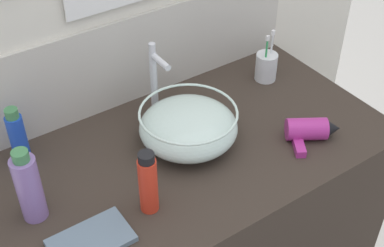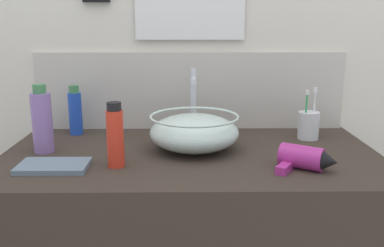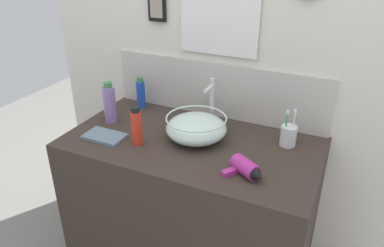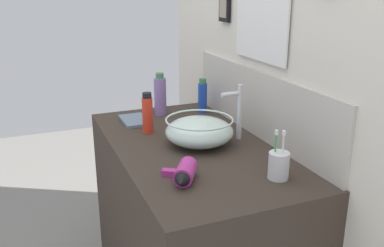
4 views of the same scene
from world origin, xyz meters
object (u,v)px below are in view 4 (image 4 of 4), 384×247
(faucet, at_px, (238,109))
(glass_bowl_sink, at_px, (199,131))
(hair_drier, at_px, (184,174))
(lotion_bottle, at_px, (160,95))
(soap_dispenser, at_px, (148,114))
(shampoo_bottle, at_px, (203,96))
(hand_towel, at_px, (135,120))
(toothbrush_cup, at_px, (279,165))

(faucet, bearing_deg, glass_bowl_sink, -90.00)
(hair_drier, distance_m, lotion_bottle, 0.85)
(soap_dispenser, height_order, shampoo_bottle, soap_dispenser)
(soap_dispenser, bearing_deg, glass_bowl_sink, 34.80)
(soap_dispenser, bearing_deg, lotion_bottle, 150.48)
(soap_dispenser, distance_m, lotion_bottle, 0.30)
(glass_bowl_sink, height_order, faucet, faucet)
(soap_dispenser, distance_m, hand_towel, 0.20)
(shampoo_bottle, relative_size, hand_towel, 0.92)
(shampoo_bottle, bearing_deg, hair_drier, -27.90)
(faucet, distance_m, lotion_bottle, 0.54)
(hair_drier, bearing_deg, toothbrush_cup, 73.20)
(glass_bowl_sink, bearing_deg, lotion_bottle, -178.20)
(faucet, xyz_separation_m, soap_dispenser, (-0.24, -0.35, -0.05))
(glass_bowl_sink, distance_m, faucet, 0.21)
(hand_towel, bearing_deg, shampoo_bottle, 94.35)
(faucet, xyz_separation_m, hair_drier, (0.33, -0.39, -0.11))
(soap_dispenser, relative_size, shampoo_bottle, 1.04)
(toothbrush_cup, height_order, shampoo_bottle, toothbrush_cup)
(hair_drier, distance_m, toothbrush_cup, 0.35)
(toothbrush_cup, distance_m, lotion_bottle, 0.94)
(faucet, relative_size, toothbrush_cup, 1.34)
(lotion_bottle, relative_size, hand_towel, 1.11)
(soap_dispenser, xyz_separation_m, lotion_bottle, (-0.26, 0.15, 0.01))
(glass_bowl_sink, distance_m, shampoo_bottle, 0.50)
(soap_dispenser, height_order, lotion_bottle, lotion_bottle)
(hand_towel, bearing_deg, glass_bowl_sink, 23.48)
(toothbrush_cup, xyz_separation_m, hand_towel, (-0.85, -0.32, -0.04))
(toothbrush_cup, xyz_separation_m, lotion_bottle, (-0.93, -0.15, 0.05))
(glass_bowl_sink, xyz_separation_m, soap_dispenser, (-0.24, -0.17, 0.03))
(hair_drier, height_order, soap_dispenser, soap_dispenser)
(shampoo_bottle, bearing_deg, glass_bowl_sink, -25.16)
(faucet, height_order, shampoo_bottle, faucet)
(glass_bowl_sink, xyz_separation_m, faucet, (-0.00, 0.19, 0.08))
(glass_bowl_sink, xyz_separation_m, hair_drier, (0.33, -0.20, -0.03))
(lotion_bottle, xyz_separation_m, shampoo_bottle, (0.05, 0.23, -0.02))
(hair_drier, relative_size, hand_towel, 0.95)
(glass_bowl_sink, bearing_deg, faucet, 90.00)
(hair_drier, height_order, lotion_bottle, lotion_bottle)
(toothbrush_cup, bearing_deg, shampoo_bottle, 174.93)
(faucet, bearing_deg, toothbrush_cup, -7.21)
(lotion_bottle, xyz_separation_m, hand_towel, (0.08, -0.17, -0.10))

